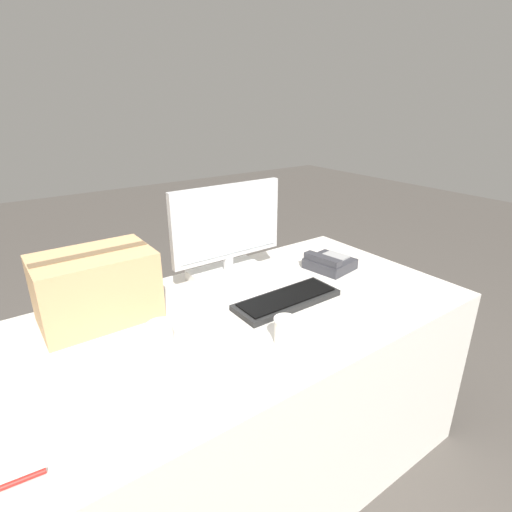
{
  "coord_description": "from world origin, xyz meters",
  "views": [
    {
      "loc": [
        -0.69,
        -1.08,
        1.5
      ],
      "look_at": [
        0.18,
        0.12,
        0.91
      ],
      "focal_mm": 28.0,
      "sensor_mm": 36.0,
      "label": 1
    }
  ],
  "objects": [
    {
      "name": "monitor",
      "position": [
        0.15,
        0.28,
        0.93
      ],
      "size": [
        0.51,
        0.2,
        0.41
      ],
      "color": "white",
      "rests_on": "office_desk"
    },
    {
      "name": "spoon",
      "position": [
        -0.16,
        -0.38,
        0.76
      ],
      "size": [
        0.06,
        0.16,
        0.0
      ],
      "rotation": [
        0.0,
        0.0,
        4.98
      ],
      "color": "silver",
      "rests_on": "office_desk"
    },
    {
      "name": "pen_marker",
      "position": [
        -0.75,
        -0.32,
        0.76
      ],
      "size": [
        0.14,
        0.03,
        0.01
      ],
      "rotation": [
        0.0,
        0.0,
        3.04
      ],
      "color": "red",
      "rests_on": "office_desk"
    },
    {
      "name": "cardboard_box",
      "position": [
        -0.4,
        0.26,
        0.88
      ],
      "size": [
        0.39,
        0.26,
        0.25
      ],
      "rotation": [
        0.0,
        0.0,
        0.0
      ],
      "color": "tan",
      "rests_on": "office_desk"
    },
    {
      "name": "desk_phone",
      "position": [
        0.59,
        0.1,
        0.79
      ],
      "size": [
        0.21,
        0.22,
        0.08
      ],
      "rotation": [
        0.0,
        0.0,
        0.16
      ],
      "color": "#2D2D33",
      "rests_on": "office_desk"
    },
    {
      "name": "ground_plane",
      "position": [
        0.0,
        0.0,
        0.0
      ],
      "size": [
        12.0,
        12.0,
        0.0
      ],
      "primitive_type": "plane",
      "color": "#47423D"
    },
    {
      "name": "paper_cup_left",
      "position": [
        -0.3,
        -0.05,
        0.8
      ],
      "size": [
        0.08,
        0.08,
        0.09
      ],
      "color": "white",
      "rests_on": "office_desk"
    },
    {
      "name": "paper_cup_right",
      "position": [
        0.03,
        -0.25,
        0.8
      ],
      "size": [
        0.07,
        0.07,
        0.09
      ],
      "color": "white",
      "rests_on": "office_desk"
    },
    {
      "name": "keyboard",
      "position": [
        0.21,
        -0.04,
        0.77
      ],
      "size": [
        0.43,
        0.16,
        0.03
      ],
      "rotation": [
        0.0,
        0.0,
        -0.0
      ],
      "color": "black",
      "rests_on": "office_desk"
    },
    {
      "name": "office_desk",
      "position": [
        0.0,
        0.0,
        0.38
      ],
      "size": [
        1.8,
        0.9,
        0.76
      ],
      "color": "beige",
      "rests_on": "ground_plane"
    }
  ]
}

